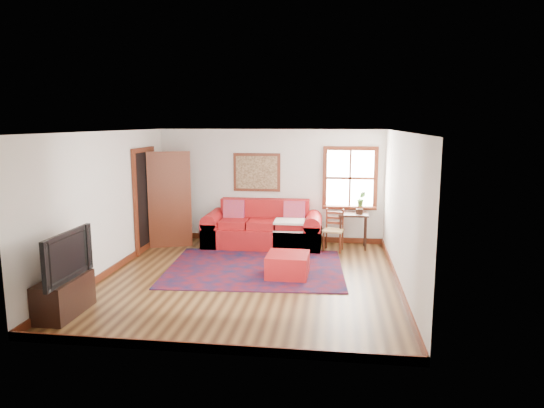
# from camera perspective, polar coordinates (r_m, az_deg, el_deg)

# --- Properties ---
(ground) EXTENTS (5.50, 5.50, 0.00)m
(ground) POSITION_cam_1_polar(r_m,az_deg,el_deg) (8.42, -2.73, -8.76)
(ground) COLOR #3B2210
(ground) RESTS_ON ground
(room_envelope) EXTENTS (5.04, 5.54, 2.52)m
(room_envelope) POSITION_cam_1_polar(r_m,az_deg,el_deg) (8.06, -2.80, 2.48)
(room_envelope) COLOR silver
(room_envelope) RESTS_ON ground
(window) EXTENTS (1.18, 0.20, 1.38)m
(window) POSITION_cam_1_polar(r_m,az_deg,el_deg) (10.65, 9.32, 2.27)
(window) COLOR white
(window) RESTS_ON ground
(doorway) EXTENTS (0.89, 1.08, 2.14)m
(doorway) POSITION_cam_1_polar(r_m,az_deg,el_deg) (10.42, -13.03, 0.64)
(doorway) COLOR black
(doorway) RESTS_ON ground
(framed_artwork) EXTENTS (1.05, 0.07, 0.85)m
(framed_artwork) POSITION_cam_1_polar(r_m,az_deg,el_deg) (10.77, -1.81, 3.74)
(framed_artwork) COLOR #5E2614
(framed_artwork) RESTS_ON ground
(persian_rug) EXTENTS (3.33, 2.74, 0.02)m
(persian_rug) POSITION_cam_1_polar(r_m,az_deg,el_deg) (8.96, -1.97, -7.53)
(persian_rug) COLOR #590C15
(persian_rug) RESTS_ON ground
(red_leather_sofa) EXTENTS (2.51, 1.04, 0.98)m
(red_leather_sofa) POSITION_cam_1_polar(r_m,az_deg,el_deg) (10.50, -1.04, -3.19)
(red_leather_sofa) COLOR #A41518
(red_leather_sofa) RESTS_ON ground
(red_ottoman) EXTENTS (0.73, 0.73, 0.40)m
(red_ottoman) POSITION_cam_1_polar(r_m,az_deg,el_deg) (8.46, 1.86, -7.22)
(red_ottoman) COLOR #A41518
(red_ottoman) RESTS_ON ground
(side_table) EXTENTS (0.62, 0.47, 0.75)m
(side_table) POSITION_cam_1_polar(r_m,az_deg,el_deg) (10.39, 9.52, -1.78)
(side_table) COLOR black
(side_table) RESTS_ON ground
(ladder_back_chair) EXTENTS (0.46, 0.44, 0.86)m
(ladder_back_chair) POSITION_cam_1_polar(r_m,az_deg,el_deg) (10.17, 7.28, -2.88)
(ladder_back_chair) COLOR tan
(ladder_back_chair) RESTS_ON ground
(media_cabinet) EXTENTS (0.43, 0.95, 0.52)m
(media_cabinet) POSITION_cam_1_polar(r_m,az_deg,el_deg) (7.43, -23.25, -9.94)
(media_cabinet) COLOR black
(media_cabinet) RESTS_ON ground
(television) EXTENTS (0.15, 1.17, 0.67)m
(television) POSITION_cam_1_polar(r_m,az_deg,el_deg) (7.21, -23.65, -5.60)
(television) COLOR black
(television) RESTS_ON media_cabinet
(candle_hurricane) EXTENTS (0.12, 0.12, 0.18)m
(candle_hurricane) POSITION_cam_1_polar(r_m,az_deg,el_deg) (7.63, -21.58, -6.60)
(candle_hurricane) COLOR silver
(candle_hurricane) RESTS_ON media_cabinet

